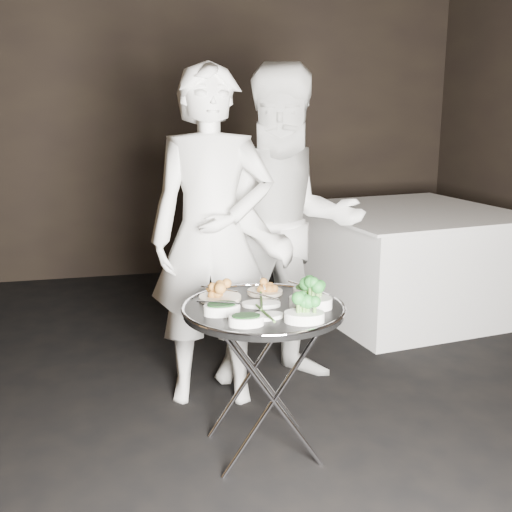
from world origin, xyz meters
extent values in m
cube|color=black|center=(0.00, 0.00, -0.03)|extent=(6.00, 7.00, 0.05)
cube|color=black|center=(0.00, 3.52, 1.50)|extent=(6.00, 0.05, 3.00)
cylinder|color=silver|center=(0.17, -0.20, 0.35)|extent=(0.49, 0.02, 0.72)
cylinder|color=silver|center=(0.17, -0.20, 0.35)|extent=(0.49, 0.02, 0.72)
cylinder|color=silver|center=(0.17, 0.18, 0.35)|extent=(0.49, 0.02, 0.72)
cylinder|color=silver|center=(0.17, 0.18, 0.35)|extent=(0.49, 0.02, 0.72)
cylinder|color=silver|center=(-0.03, -0.01, 0.69)|extent=(0.02, 0.42, 0.02)
cylinder|color=silver|center=(0.38, -0.01, 0.69)|extent=(0.02, 0.42, 0.02)
cylinder|color=black|center=(0.17, -0.01, 0.72)|extent=(0.75, 0.75, 0.03)
torus|color=silver|center=(0.17, -0.01, 0.74)|extent=(0.77, 0.77, 0.02)
cylinder|color=beige|center=(0.00, 0.15, 0.75)|extent=(0.20, 0.20, 0.02)
cylinder|color=beige|center=(0.23, 0.20, 0.75)|extent=(0.18, 0.18, 0.02)
cylinder|color=silver|center=(0.41, 0.11, 0.76)|extent=(0.11, 0.11, 0.04)
cylinder|color=silver|center=(-0.01, 0.15, 0.79)|extent=(0.16, 0.14, 0.01)
cylinder|color=silver|center=(0.22, 0.20, 0.79)|extent=(0.04, 0.20, 0.01)
cylinder|color=silver|center=(0.40, 0.12, 0.79)|extent=(0.10, 0.19, 0.01)
cylinder|color=silver|center=(-0.05, -0.06, 0.79)|extent=(0.19, 0.09, 0.01)
cylinder|color=silver|center=(0.39, -0.06, 0.79)|extent=(0.10, 0.19, 0.01)
cylinder|color=silver|center=(0.17, 0.00, 0.79)|extent=(0.12, 0.18, 0.01)
imported|color=silver|center=(0.05, 0.65, 0.94)|extent=(0.76, 0.57, 1.88)
imported|color=silver|center=(0.53, 0.78, 0.95)|extent=(0.92, 0.72, 1.89)
cube|color=white|center=(1.78, 1.75, 0.41)|extent=(1.33, 1.33, 0.83)
cube|color=white|center=(1.78, 1.75, 0.84)|extent=(1.49, 1.49, 0.02)
camera|label=1|loc=(-0.53, -2.77, 1.67)|focal=45.00mm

